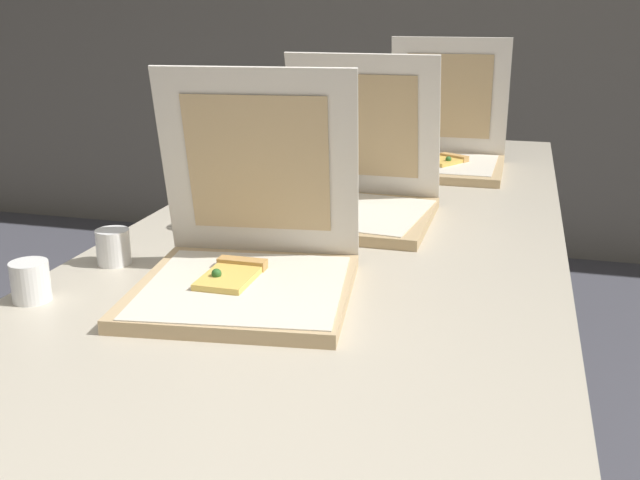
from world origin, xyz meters
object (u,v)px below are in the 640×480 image
Objects in this scene: pizza_box_middle at (354,195)px; cup_white_near_center at (113,247)px; table at (335,263)px; pizza_box_back at (443,151)px; pizza_box_front at (247,261)px; cup_white_near_left at (30,281)px; cup_white_mid at (205,213)px; cup_white_far at (303,179)px.

pizza_box_middle is 5.44× the size of cup_white_near_center.
pizza_box_back reaches higher than table.
pizza_box_front is 0.33m from cup_white_near_left.
table is at bearing 33.90° from cup_white_near_center.
cup_white_mid is 0.37m from cup_white_far.
cup_white_far is (0.21, 0.78, 0.00)m from cup_white_near_left.
cup_white_near_center is (-0.27, 0.06, -0.02)m from pizza_box_front.
pizza_box_middle is 5.44× the size of cup_white_far.
pizza_box_front is at bearing -101.55° from pizza_box_back.
cup_white_near_left is at bearing -101.02° from cup_white_near_center.
pizza_box_back is (0.13, 0.55, 0.00)m from pizza_box_middle.
pizza_box_back is 0.46m from cup_white_far.
table is 0.19m from pizza_box_middle.
pizza_box_middle reaches higher than cup_white_far.
table is 0.41m from cup_white_far.
pizza_box_middle reaches higher than table.
cup_white_near_center is at bearing -130.20° from pizza_box_middle.
table is 38.87× the size of cup_white_near_left.
cup_white_mid and cup_white_far have the same top height.
cup_white_near_left reaches higher than table.
cup_white_near_left is 1.00× the size of cup_white_mid.
pizza_box_front reaches higher than cup_white_near_center.
pizza_box_back is 0.81m from cup_white_mid.
cup_white_near_center is at bearing -146.10° from table.
table is at bearing 47.56° from cup_white_near_left.
cup_white_near_left is at bearing -105.04° from cup_white_far.
table is 0.57m from cup_white_near_left.
cup_white_mid is (-0.28, 0.01, 0.08)m from table.
pizza_box_middle is at bearing 56.89° from cup_white_near_left.
pizza_box_front is at bearing 22.35° from cup_white_near_left.
cup_white_near_left is (-0.38, -0.42, 0.08)m from table.
cup_white_mid is at bearing -106.60° from cup_white_far.
cup_white_far is at bearing 131.77° from pizza_box_middle.
pizza_box_middle is 0.26m from cup_white_far.
pizza_box_back reaches higher than cup_white_far.
pizza_box_middle reaches higher than cup_white_near_center.
pizza_box_middle reaches higher than cup_white_near_left.
pizza_box_middle is 0.32m from cup_white_mid.
pizza_box_front is 1.09× the size of pizza_box_middle.
table is 0.42m from cup_white_near_center.
cup_white_near_center reaches higher than table.
pizza_box_front is (-0.07, -0.29, 0.10)m from table.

